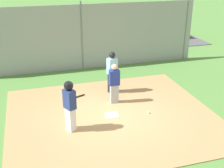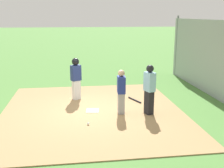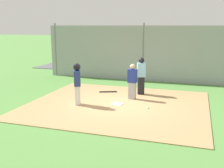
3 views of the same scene
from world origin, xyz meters
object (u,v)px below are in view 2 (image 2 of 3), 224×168
Objects in this scene: catcher at (121,91)px; baseball_bat at (135,100)px; home_plate at (92,111)px; umpire at (149,89)px; runner at (76,76)px; baseball at (88,124)px.

catcher is 1.81× the size of baseball_bat.
catcher reaches higher than home_plate.
umpire is 3.25m from runner.
home_plate is at bearing -9.70° from baseball.
baseball_bat is (1.00, -1.77, 0.02)m from home_plate.
runner is 1.99× the size of baseball_bat.
runner is at bearing 19.47° from home_plate.
catcher is 20.96× the size of baseball.
baseball_bat reaches higher than home_plate.
runner reaches higher than baseball_bat.
umpire is 1.81m from baseball_bat.
runner is at bearing -60.04° from umpire.
home_plate is 0.26× the size of runner.
catcher is at bearing -52.35° from baseball.
home_plate is 5.95× the size of baseball.
umpire is (-0.19, -0.94, 0.11)m from catcher.
baseball is (-2.85, -0.32, -0.94)m from runner.
runner is 2.56m from baseball_bat.
umpire is at bearing 171.46° from catcher.
umpire is 23.44× the size of baseball.
baseball_bat is at bearing -40.79° from baseball.
home_plate is 0.25× the size of umpire.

